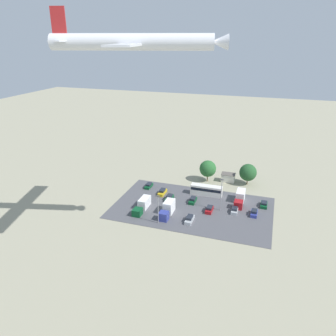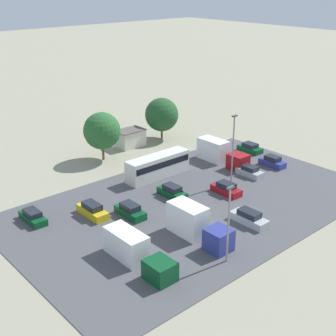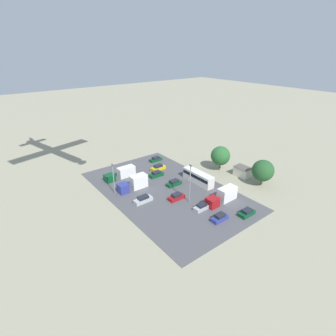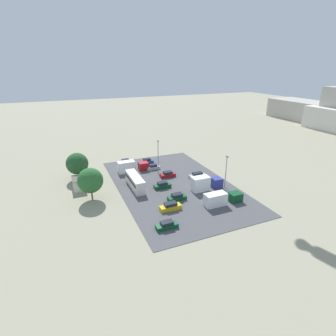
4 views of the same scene
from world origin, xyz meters
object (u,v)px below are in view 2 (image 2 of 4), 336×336
(parked_car_0, at_px, (272,162))
(shed_building, at_px, (130,138))
(parked_car_3, at_px, (92,210))
(parked_car_4, at_px, (226,189))
(parked_car_2, at_px, (130,211))
(parked_car_7, at_px, (250,172))
(parked_car_8, at_px, (33,217))
(parked_car_5, at_px, (250,148))
(parked_truck_0, at_px, (196,225))
(parked_truck_1, at_px, (135,251))
(parked_car_6, at_px, (172,192))
(parked_car_1, at_px, (249,218))
(parked_truck_2, at_px, (220,153))
(bus, at_px, (158,165))

(parked_car_0, bearing_deg, shed_building, -63.52)
(parked_car_3, relative_size, parked_car_4, 1.12)
(parked_car_2, height_order, parked_car_7, parked_car_2)
(parked_car_2, relative_size, parked_car_7, 1.08)
(parked_car_7, xyz_separation_m, parked_car_8, (29.96, -8.09, -0.02))
(parked_car_8, bearing_deg, parked_car_4, -23.39)
(parked_car_0, bearing_deg, parked_car_5, -110.63)
(parked_truck_0, bearing_deg, parked_car_5, -152.18)
(shed_building, distance_m, parked_truck_1, 35.23)
(parked_car_5, distance_m, parked_car_6, 21.39)
(shed_building, distance_m, parked_car_0, 24.14)
(parked_car_3, distance_m, parked_car_7, 24.34)
(parked_car_6, distance_m, parked_car_7, 13.29)
(shed_building, height_order, parked_car_2, shed_building)
(shed_building, xyz_separation_m, parked_car_2, (15.23, 20.12, -0.73))
(shed_building, bearing_deg, parked_car_1, 79.26)
(parked_car_7, distance_m, parked_truck_1, 26.95)
(parked_car_3, height_order, parked_truck_2, parked_truck_2)
(parked_car_3, bearing_deg, parked_truck_0, 115.85)
(parked_car_8, relative_size, parked_truck_2, 0.48)
(parked_car_2, relative_size, parked_truck_1, 0.47)
(parked_truck_0, distance_m, parked_truck_1, 8.01)
(parked_car_7, relative_size, parked_car_8, 0.94)
(parked_car_4, bearing_deg, parked_car_3, -21.11)
(parked_car_3, xyz_separation_m, parked_truck_2, (-24.54, -1.86, 0.83))
(parked_car_4, height_order, parked_truck_2, parked_truck_2)
(parked_car_4, xyz_separation_m, parked_truck_2, (-7.72, -8.35, 0.87))
(parked_car_4, height_order, parked_car_7, parked_car_4)
(parked_car_2, xyz_separation_m, parked_truck_0, (-2.39, 8.85, 0.95))
(bus, bearing_deg, parked_truck_1, -46.08)
(bus, height_order, parked_truck_2, parked_truck_2)
(parked_car_5, height_order, parked_car_8, parked_car_5)
(shed_building, bearing_deg, parked_car_7, 103.64)
(parked_car_0, xyz_separation_m, parked_car_4, (12.56, 1.92, -0.02))
(parked_car_1, bearing_deg, parked_car_2, 131.49)
(shed_building, distance_m, parked_car_1, 31.30)
(parked_car_0, xyz_separation_m, parked_car_6, (18.59, -2.14, -0.01))
(shed_building, bearing_deg, bus, 69.31)
(parked_car_4, xyz_separation_m, parked_truck_0, (11.03, 5.46, 0.97))
(parked_truck_2, bearing_deg, parked_car_4, 47.26)
(parked_car_7, height_order, parked_truck_1, parked_truck_1)
(parked_car_5, bearing_deg, parked_car_3, -176.84)
(parked_car_6, xyz_separation_m, parked_truck_1, (12.99, 8.97, 0.66))
(parked_car_4, height_order, parked_car_5, parked_car_4)
(bus, xyz_separation_m, parked_truck_0, (7.86, 15.82, -0.12))
(shed_building, relative_size, parked_car_2, 1.10)
(shed_building, relative_size, parked_car_0, 1.18)
(parked_car_4, bearing_deg, parked_car_1, 60.88)
(parked_car_2, distance_m, parked_car_5, 28.77)
(parked_car_0, bearing_deg, parked_truck_0, 17.37)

